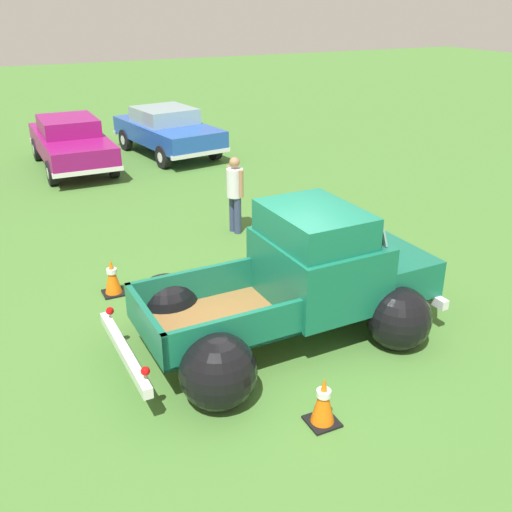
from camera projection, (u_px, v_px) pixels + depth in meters
ground_plane at (278, 339)px, 8.55m from camera, size 80.00×80.00×0.00m
vintage_pickup_truck at (302, 287)px, 8.41m from camera, size 4.67×2.86×1.96m
show_car_0 at (71, 141)px, 16.69m from camera, size 1.85×4.51×1.43m
show_car_1 at (167, 129)px, 18.14m from camera, size 2.52×4.44×1.43m
spectator_0 at (235, 190)px, 12.04m from camera, size 0.41×0.54×1.61m
lane_cone_0 at (323, 401)px, 6.75m from camera, size 0.36×0.36×0.63m
lane_cone_1 at (112, 277)px, 9.72m from camera, size 0.36×0.36×0.63m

